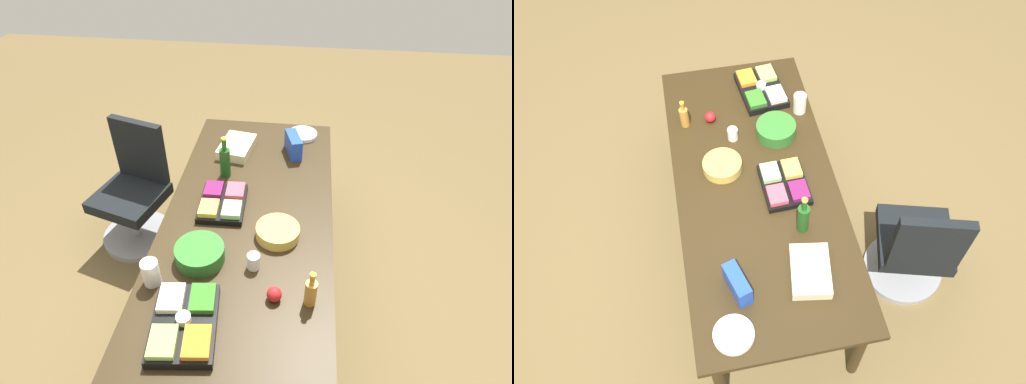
{
  "view_description": "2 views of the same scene",
  "coord_description": "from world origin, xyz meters",
  "views": [
    {
      "loc": [
        -1.86,
        -0.28,
        2.47
      ],
      "look_at": [
        0.13,
        -0.03,
        0.84
      ],
      "focal_mm": 29.15,
      "sensor_mm": 36.0,
      "label": 1
    },
    {
      "loc": [
        1.97,
        -0.3,
        3.41
      ],
      "look_at": [
        0.11,
        0.07,
        0.78
      ],
      "focal_mm": 36.42,
      "sensor_mm": 36.0,
      "label": 2
    }
  ],
  "objects": [
    {
      "name": "paper_plate_stack",
      "position": [
        0.97,
        -0.3,
        0.77
      ],
      "size": [
        0.27,
        0.27,
        0.03
      ],
      "primitive_type": "cylinder",
      "rotation": [
        0.0,
        0.0,
        -0.28
      ],
      "color": "white",
      "rests_on": "conference_table"
    },
    {
      "name": "paper_cup",
      "position": [
        -0.4,
        -0.08,
        0.8
      ],
      "size": [
        0.08,
        0.08,
        0.09
      ],
      "primitive_type": "cylinder",
      "rotation": [
        0.0,
        0.0,
        0.22
      ],
      "color": "white",
      "rests_on": "conference_table"
    },
    {
      "name": "ground_plane",
      "position": [
        0.0,
        0.0,
        0.0
      ],
      "size": [
        10.0,
        10.0,
        0.0
      ],
      "primitive_type": "plane",
      "color": "brown"
    },
    {
      "name": "apple_red",
      "position": [
        -0.6,
        -0.21,
        0.79
      ],
      "size": [
        0.09,
        0.09,
        0.08
      ],
      "primitive_type": "sphere",
      "rotation": [
        0.0,
        0.0,
        0.28
      ],
      "color": "red",
      "rests_on": "conference_table"
    },
    {
      "name": "salad_bowl",
      "position": [
        -0.38,
        0.21,
        0.8
      ],
      "size": [
        0.28,
        0.28,
        0.09
      ],
      "primitive_type": "cylinder",
      "rotation": [
        0.0,
        0.0,
        -0.04
      ],
      "color": "#2E6C28",
      "rests_on": "conference_table"
    },
    {
      "name": "conference_table",
      "position": [
        0.0,
        0.0,
        0.68
      ],
      "size": [
        2.28,
        1.02,
        0.75
      ],
      "color": "#2E2210",
      "rests_on": "ground"
    },
    {
      "name": "office_chair",
      "position": [
        0.49,
        0.97,
        0.38
      ],
      "size": [
        0.6,
        0.59,
        0.98
      ],
      "color": "gray",
      "rests_on": "ground"
    },
    {
      "name": "veggie_tray",
      "position": [
        -0.8,
        0.19,
        0.79
      ],
      "size": [
        0.45,
        0.35,
        0.09
      ],
      "color": "black",
      "rests_on": "conference_table"
    },
    {
      "name": "mayo_jar",
      "position": [
        -0.57,
        0.42,
        0.83
      ],
      "size": [
        0.11,
        0.11,
        0.15
      ],
      "primitive_type": "cylinder",
      "rotation": [
        0.0,
        0.0,
        0.28
      ],
      "color": "white",
      "rests_on": "conference_table"
    },
    {
      "name": "fruit_platter",
      "position": [
        0.07,
        0.17,
        0.79
      ],
      "size": [
        0.37,
        0.29,
        0.07
      ],
      "color": "black",
      "rests_on": "conference_table"
    },
    {
      "name": "dressing_bottle",
      "position": [
        -0.59,
        -0.39,
        0.83
      ],
      "size": [
        0.06,
        0.06,
        0.21
      ],
      "color": "#BD802F",
      "rests_on": "conference_table"
    },
    {
      "name": "chip_bag_blue",
      "position": [
        0.71,
        -0.23,
        0.83
      ],
      "size": [
        0.23,
        0.14,
        0.15
      ],
      "primitive_type": "cube",
      "rotation": [
        0.0,
        0.0,
        0.3
      ],
      "color": "#2047B7",
      "rests_on": "conference_table"
    },
    {
      "name": "sheet_cake",
      "position": [
        0.7,
        0.18,
        0.79
      ],
      "size": [
        0.35,
        0.27,
        0.07
      ],
      "primitive_type": "cube",
      "rotation": [
        0.0,
        0.0,
        -0.16
      ],
      "color": "beige",
      "rests_on": "conference_table"
    },
    {
      "name": "wine_bottle",
      "position": [
        0.39,
        0.21,
        0.87
      ],
      "size": [
        0.07,
        0.07,
        0.3
      ],
      "color": "#1B4E19",
      "rests_on": "conference_table"
    },
    {
      "name": "chip_bowl",
      "position": [
        -0.15,
        -0.19,
        0.79
      ],
      "size": [
        0.26,
        0.26,
        0.07
      ],
      "primitive_type": "cylinder",
      "rotation": [
        0.0,
        0.0,
        -0.02
      ],
      "color": "gold",
      "rests_on": "conference_table"
    }
  ]
}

